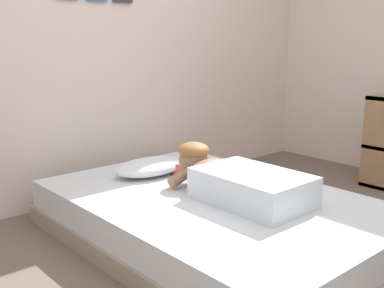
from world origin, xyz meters
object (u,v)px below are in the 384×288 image
(person_lying, at_px, (234,180))
(cell_phone, at_px, (239,210))
(bed, at_px, (214,219))
(coffee_cup, at_px, (178,169))
(pillow, at_px, (150,167))

(person_lying, relative_size, cell_phone, 6.57)
(bed, distance_m, cell_phone, 0.31)
(bed, xyz_separation_m, coffee_cup, (0.14, 0.51, 0.18))
(coffee_cup, height_order, cell_phone, coffee_cup)
(pillow, height_order, coffee_cup, pillow)
(coffee_cup, bearing_deg, pillow, 142.74)
(bed, relative_size, cell_phone, 14.97)
(bed, bearing_deg, pillow, 91.17)
(coffee_cup, distance_m, cell_phone, 0.80)
(bed, bearing_deg, coffee_cup, 74.75)
(pillow, xyz_separation_m, coffee_cup, (0.15, -0.12, -0.02))
(coffee_cup, relative_size, cell_phone, 0.89)
(bed, bearing_deg, cell_phone, -104.50)
(bed, xyz_separation_m, cell_phone, (-0.07, -0.27, 0.15))
(pillow, xyz_separation_m, person_lying, (0.09, -0.71, 0.05))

